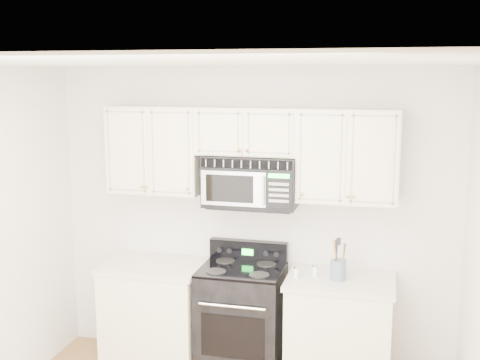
% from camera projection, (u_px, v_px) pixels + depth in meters
% --- Properties ---
extents(room, '(3.51, 3.51, 2.61)m').
position_uv_depth(room, '(187.00, 285.00, 3.58)').
color(room, '#A07C43').
rests_on(room, ground).
extents(base_cabinet_left, '(0.86, 0.65, 0.92)m').
position_uv_depth(base_cabinet_left, '(156.00, 317.00, 5.30)').
color(base_cabinet_left, beige).
rests_on(base_cabinet_left, ground).
extents(base_cabinet_right, '(0.86, 0.65, 0.92)m').
position_uv_depth(base_cabinet_right, '(339.00, 336.00, 4.91)').
color(base_cabinet_right, beige).
rests_on(base_cabinet_right, ground).
extents(range, '(0.69, 0.63, 1.10)m').
position_uv_depth(range, '(242.00, 319.00, 5.12)').
color(range, black).
rests_on(range, ground).
extents(upper_cabinets, '(2.44, 0.37, 0.75)m').
position_uv_depth(upper_cabinets, '(248.00, 148.00, 4.98)').
color(upper_cabinets, beige).
rests_on(upper_cabinets, ground).
extents(microwave, '(0.77, 0.43, 0.42)m').
position_uv_depth(microwave, '(251.00, 181.00, 4.99)').
color(microwave, black).
rests_on(microwave, ground).
extents(utensil_crock, '(0.13, 0.13, 0.34)m').
position_uv_depth(utensil_crock, '(338.00, 268.00, 4.79)').
color(utensil_crock, slate).
rests_on(utensil_crock, base_cabinet_right).
extents(shaker_salt, '(0.04, 0.04, 0.10)m').
position_uv_depth(shaker_salt, '(296.00, 272.00, 4.83)').
color(shaker_salt, white).
rests_on(shaker_salt, base_cabinet_right).
extents(shaker_pepper, '(0.04, 0.04, 0.10)m').
position_uv_depth(shaker_pepper, '(315.00, 270.00, 4.87)').
color(shaker_pepper, white).
rests_on(shaker_pepper, base_cabinet_right).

